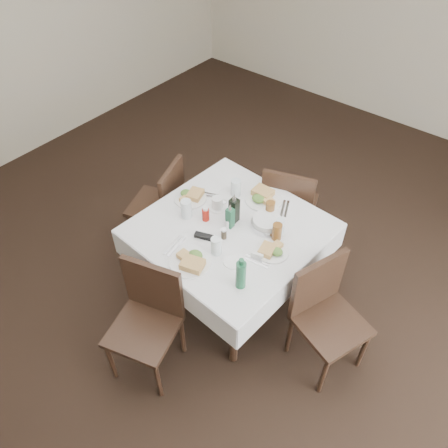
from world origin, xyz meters
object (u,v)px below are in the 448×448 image
object	(u,v)px
water_w	(186,209)
water_s	(216,246)
dining_table	(230,235)
ketchup_bottle	(206,214)
water_n	(236,188)
oil_cruet_green	(230,217)
chair_south	(148,314)
chair_west	(163,201)
bread_basket	(267,223)
coffee_mug	(218,203)
oil_cruet_dark	(234,209)
chair_east	(324,309)
chair_north	(288,205)
water_e	(280,226)
green_bottle	(241,274)

from	to	relation	value
water_w	water_s	bearing A→B (deg)	-19.62
dining_table	ketchup_bottle	world-z (taller)	ketchup_bottle
water_n	oil_cruet_green	distance (m)	0.35
chair_south	oil_cruet_green	xyz separation A→B (m)	(0.06, 0.79, 0.34)
chair_west	oil_cruet_green	size ratio (longest dim) A/B	4.15
water_n	oil_cruet_green	size ratio (longest dim) A/B	0.69
water_s	oil_cruet_green	bearing A→B (deg)	108.43
chair_south	water_n	bearing A→B (deg)	95.97
chair_south	dining_table	bearing A→B (deg)	84.90
bread_basket	dining_table	bearing A→B (deg)	-140.22
water_w	coffee_mug	bearing A→B (deg)	60.47
bread_basket	ketchup_bottle	xyz separation A→B (m)	(-0.39, -0.22, 0.02)
dining_table	oil_cruet_dark	world-z (taller)	oil_cruet_dark
chair_east	chair_north	bearing A→B (deg)	136.10
chair_north	ketchup_bottle	bearing A→B (deg)	-108.07
water_e	oil_cruet_green	xyz separation A→B (m)	(-0.31, -0.18, 0.03)
chair_north	coffee_mug	world-z (taller)	chair_north
dining_table	chair_south	bearing A→B (deg)	-95.10
oil_cruet_green	green_bottle	size ratio (longest dim) A/B	0.84
dining_table	water_s	xyz separation A→B (m)	(0.08, -0.25, 0.15)
chair_east	water_n	size ratio (longest dim) A/B	6.20
water_e	ketchup_bottle	world-z (taller)	ketchup_bottle
chair_north	oil_cruet_green	xyz separation A→B (m)	(-0.07, -0.71, 0.34)
oil_cruet_green	water_n	bearing A→B (deg)	120.87
oil_cruet_green	bread_basket	bearing A→B (deg)	38.25
chair_west	oil_cruet_green	bearing A→B (deg)	-6.75
dining_table	water_e	distance (m)	0.38
oil_cruet_green	green_bottle	bearing A→B (deg)	-44.59
chair_north	water_s	world-z (taller)	chair_north
bread_basket	oil_cruet_dark	xyz separation A→B (m)	(-0.22, -0.10, 0.07)
water_w	green_bottle	size ratio (longest dim) A/B	0.59
water_s	water_w	bearing A→B (deg)	160.38
green_bottle	coffee_mug	bearing A→B (deg)	140.58
chair_south	chair_west	distance (m)	1.16
dining_table	oil_cruet_green	distance (m)	0.18
chair_north	green_bottle	xyz separation A→B (m)	(0.31, -1.09, 0.36)
water_e	bread_basket	world-z (taller)	water_e
ketchup_bottle	water_n	bearing A→B (deg)	89.75
water_s	green_bottle	size ratio (longest dim) A/B	0.53
water_e	oil_cruet_dark	world-z (taller)	oil_cruet_dark
water_n	coffee_mug	size ratio (longest dim) A/B	1.06
chair_south	water_s	bearing A→B (deg)	74.23
ketchup_bottle	chair_east	bearing A→B (deg)	1.87
water_e	water_w	size ratio (longest dim) A/B	0.77
chair_south	chair_west	xyz separation A→B (m)	(-0.74, 0.89, -0.01)
chair_south	ketchup_bottle	world-z (taller)	chair_south
water_e	chair_south	bearing A→B (deg)	-110.94
oil_cruet_dark	oil_cruet_green	xyz separation A→B (m)	(0.02, -0.07, -0.02)
chair_west	coffee_mug	distance (m)	0.69
chair_north	water_n	size ratio (longest dim) A/B	6.25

